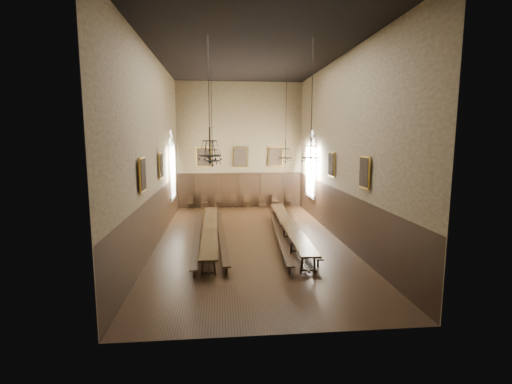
{
  "coord_description": "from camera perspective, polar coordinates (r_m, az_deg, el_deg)",
  "views": [
    {
      "loc": [
        -1.41,
        -17.92,
        5.11
      ],
      "look_at": [
        0.45,
        1.5,
        2.22
      ],
      "focal_mm": 26.0,
      "sensor_mm": 36.0,
      "label": 1
    }
  ],
  "objects": [
    {
      "name": "wall_right",
      "position": [
        18.88,
        12.88,
        6.38
      ],
      "size": [
        0.02,
        18.0,
        9.0
      ],
      "primitive_type": "cube",
      "color": "#847351",
      "rests_on": "ground"
    },
    {
      "name": "table_left",
      "position": [
        18.36,
        -7.05,
        -6.53
      ],
      "size": [
        0.8,
        9.95,
        0.78
      ],
      "rotation": [
        0.0,
        0.0,
        0.01
      ],
      "color": "black",
      "rests_on": "floor"
    },
    {
      "name": "window_left",
      "position": [
        23.67,
        -12.83,
        4.09
      ],
      "size": [
        0.2,
        2.2,
        4.6
      ],
      "primitive_type": null,
      "color": "white",
      "rests_on": "wall_left"
    },
    {
      "name": "portrait_back_2",
      "position": [
        27.13,
        3.04,
        5.45
      ],
      "size": [
        1.1,
        0.12,
        1.4
      ],
      "color": "gold",
      "rests_on": "wall_back"
    },
    {
      "name": "wainscot_panelling",
      "position": [
        18.38,
        -0.96,
        -3.68
      ],
      "size": [
        9.0,
        18.0,
        2.5
      ],
      "primitive_type": null,
      "color": "black",
      "rests_on": "floor"
    },
    {
      "name": "chandelier_back_left",
      "position": [
        19.97,
        -6.74,
        5.74
      ],
      "size": [
        0.9,
        0.9,
        5.3
      ],
      "color": "black",
      "rests_on": "ceiling"
    },
    {
      "name": "wall_back",
      "position": [
        26.97,
        -2.5,
        7.13
      ],
      "size": [
        9.0,
        0.02,
        9.0
      ],
      "primitive_type": "cube",
      "color": "#847351",
      "rests_on": "ground"
    },
    {
      "name": "chandelier_back_right",
      "position": [
        21.23,
        4.59,
        6.25
      ],
      "size": [
        0.81,
        0.81,
        5.21
      ],
      "color": "black",
      "rests_on": "ceiling"
    },
    {
      "name": "portrait_back_0",
      "position": [
        26.86,
        -8.05,
        5.35
      ],
      "size": [
        1.1,
        0.12,
        1.4
      ],
      "color": "gold",
      "rests_on": "wall_back"
    },
    {
      "name": "chair_7",
      "position": [
        27.38,
        5.04,
        -1.74
      ],
      "size": [
        0.42,
        0.42,
        0.95
      ],
      "rotation": [
        0.0,
        0.0,
        0.0
      ],
      "color": "black",
      "rests_on": "floor"
    },
    {
      "name": "portrait_left_0",
      "position": [
        19.2,
        -14.4,
        3.97
      ],
      "size": [
        0.12,
        1.0,
        1.3
      ],
      "color": "gold",
      "rests_on": "wall_left"
    },
    {
      "name": "bench_right_outer",
      "position": [
        19.21,
        6.38,
        -6.21
      ],
      "size": [
        0.43,
        9.45,
        0.43
      ],
      "rotation": [
        0.0,
        0.0,
        -0.02
      ],
      "color": "black",
      "rests_on": "floor"
    },
    {
      "name": "portrait_left_1",
      "position": [
        14.79,
        -17.06,
        2.6
      ],
      "size": [
        0.12,
        1.0,
        1.3
      ],
      "color": "gold",
      "rests_on": "wall_left"
    },
    {
      "name": "window_right",
      "position": [
        24.19,
        8.53,
        4.29
      ],
      "size": [
        0.2,
        2.2,
        4.6
      ],
      "primitive_type": null,
      "color": "white",
      "rests_on": "wall_right"
    },
    {
      "name": "chandelier_front_right",
      "position": [
        15.49,
        8.43,
        6.59
      ],
      "size": [
        0.76,
        0.76,
        4.87
      ],
      "color": "black",
      "rests_on": "ceiling"
    },
    {
      "name": "wall_left",
      "position": [
        18.19,
        -15.38,
        6.22
      ],
      "size": [
        0.02,
        18.0,
        9.0
      ],
      "primitive_type": "cube",
      "color": "#847351",
      "rests_on": "ground"
    },
    {
      "name": "bench_left_outer",
      "position": [
        18.41,
        -9.06,
        -6.85
      ],
      "size": [
        0.66,
        10.1,
        0.45
      ],
      "rotation": [
        0.0,
        0.0,
        0.04
      ],
      "color": "black",
      "rests_on": "floor"
    },
    {
      "name": "chair_4",
      "position": [
        26.97,
        -1.34,
        -1.86
      ],
      "size": [
        0.43,
        0.43,
        0.96
      ],
      "rotation": [
        0.0,
        0.0,
        -0.01
      ],
      "color": "black",
      "rests_on": "floor"
    },
    {
      "name": "chair_3",
      "position": [
        26.96,
        -3.56,
        -1.88
      ],
      "size": [
        0.44,
        0.44,
        0.95
      ],
      "rotation": [
        0.0,
        0.0,
        -0.05
      ],
      "color": "black",
      "rests_on": "floor"
    },
    {
      "name": "bench_left_inner",
      "position": [
        18.5,
        -5.32,
        -6.73
      ],
      "size": [
        0.65,
        9.79,
        0.44
      ],
      "rotation": [
        0.0,
        0.0,
        0.04
      ],
      "color": "black",
      "rests_on": "floor"
    },
    {
      "name": "chair_6",
      "position": [
        27.15,
        2.93,
        -1.79
      ],
      "size": [
        0.48,
        0.48,
        0.97
      ],
      "rotation": [
        0.0,
        0.0,
        0.14
      ],
      "color": "black",
      "rests_on": "floor"
    },
    {
      "name": "chair_0",
      "position": [
        26.93,
        -10.08,
        -2.02
      ],
      "size": [
        0.5,
        0.5,
        0.94
      ],
      "rotation": [
        0.0,
        0.0,
        -0.22
      ],
      "color": "black",
      "rests_on": "floor"
    },
    {
      "name": "chair_2",
      "position": [
        26.96,
        -5.82,
        -1.88
      ],
      "size": [
        0.51,
        0.51,
        1.0
      ],
      "rotation": [
        0.0,
        0.0,
        0.16
      ],
      "color": "black",
      "rests_on": "floor"
    },
    {
      "name": "ceiling",
      "position": [
        18.39,
        -1.03,
        20.68
      ],
      "size": [
        9.0,
        18.0,
        0.02
      ],
      "primitive_type": "cube",
      "color": "black",
      "rests_on": "ground"
    },
    {
      "name": "bench_right_inner",
      "position": [
        18.64,
        3.51,
        -6.55
      ],
      "size": [
        1.01,
        10.19,
        0.46
      ],
      "rotation": [
        0.0,
        0.0,
        -0.07
      ],
      "color": "black",
      "rests_on": "floor"
    },
    {
      "name": "floor",
      "position": [
        18.69,
        -0.95,
        -7.46
      ],
      "size": [
        9.0,
        18.0,
        0.02
      ],
      "primitive_type": "cube",
      "color": "black",
      "rests_on": "ground"
    },
    {
      "name": "table_right",
      "position": [
        18.89,
        5.06,
        -5.97
      ],
      "size": [
        1.07,
        10.72,
        0.84
      ],
      "rotation": [
        0.0,
        0.0,
        -0.03
      ],
      "color": "black",
      "rests_on": "floor"
    },
    {
      "name": "chair_5",
      "position": [
        27.07,
        0.9,
        -1.87
      ],
      "size": [
        0.44,
        0.44,
        0.88
      ],
      "rotation": [
        0.0,
        0.0,
        -0.15
      ],
      "color": "black",
      "rests_on": "floor"
    },
    {
      "name": "wall_front",
      "position": [
        9.04,
        3.51,
        4.57
      ],
      "size": [
        9.0,
        0.02,
        9.0
      ],
      "primitive_type": "cube",
      "color": "#847351",
      "rests_on": "ground"
    },
    {
      "name": "chair_1",
      "position": [
        26.87,
        -7.9,
        -1.97
      ],
      "size": [
        0.48,
        0.48,
        0.97
      ],
      "rotation": [
        0.0,
        0.0,
        0.13
      ],
      "color": "black",
      "rests_on": "floor"
    },
    {
      "name": "portrait_right_0",
      "position": [
        19.83,
        11.54,
        4.19
      ],
      "size": [
        0.12,
        1.0,
        1.3
      ],
      "color": "gold",
      "rests_on": "wall_right"
    },
    {
      "name": "portrait_right_1",
      "position": [
        15.6,
        16.35,
        2.92
      ],
      "size": [
        0.12,
        1.0,
        1.3
      ],
      "color": "gold",
      "rests_on": "wall_right"
    },
    {
      "name": "chandelier_front_left",
      "position": [
        14.94,
        -7.12,
        6.71
      ],
      "size": [
        0.91,
        0.91,
        4.78
      ],
      "color": "black",
      "rests_on": "ceiling"
    },
    {
      "name": "portrait_back_1",
      "position": [
        26.87,
        -2.48,
        5.42
      ],
      "size": [
        1.1,
        0.12,
        1.4
      ],
      "color": "gold",
      "rests_on": "wall_back"
    }
  ]
}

